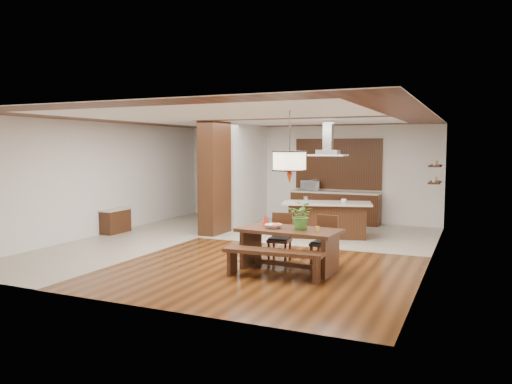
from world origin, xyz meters
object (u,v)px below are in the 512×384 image
at_px(dining_chair_left, 280,238).
at_px(range_hood, 328,138).
at_px(kitchen_island, 327,219).
at_px(microwave, 310,185).
at_px(hallway_console, 116,221).
at_px(dining_chair_right, 324,241).
at_px(dining_table, 289,240).
at_px(island_cup, 344,201).
at_px(pendant_lantern, 290,147).
at_px(dining_bench, 273,264).
at_px(foliage_plant, 302,215).
at_px(fruit_bowl, 273,226).

bearing_deg(dining_chair_left, range_hood, 82.35).
height_order(kitchen_island, microwave, microwave).
bearing_deg(hallway_console, dining_chair_right, -12.47).
distance_m(dining_table, island_cup, 3.45).
bearing_deg(pendant_lantern, island_cup, 87.37).
distance_m(dining_bench, foliage_plant, 1.08).
xyz_separation_m(foliage_plant, microwave, (-1.69, 5.76, 0.09)).
bearing_deg(pendant_lantern, hallway_console, 161.39).
xyz_separation_m(dining_table, dining_bench, (-0.05, -0.66, -0.32)).
bearing_deg(hallway_console, foliage_plant, -17.45).
relative_size(pendant_lantern, foliage_plant, 2.59).
bearing_deg(dining_table, dining_chair_left, 125.17).
distance_m(range_hood, island_cup, 1.58).
relative_size(hallway_console, pendant_lantern, 0.67).
distance_m(dining_chair_right, foliage_plant, 0.77).
bearing_deg(fruit_bowl, dining_chair_left, 101.23).
relative_size(dining_chair_left, fruit_bowl, 3.15).
relative_size(hallway_console, dining_chair_right, 0.92).
relative_size(range_hood, microwave, 1.62).
relative_size(dining_bench, pendant_lantern, 1.34).
bearing_deg(hallway_console, dining_bench, -24.73).
bearing_deg(dining_table, microwave, 104.19).
relative_size(dining_table, dining_chair_right, 1.98).
height_order(hallway_console, dining_chair_left, dining_chair_left).
height_order(hallway_console, range_hood, range_hood).
height_order(dining_chair_right, kitchen_island, dining_chair_right).
bearing_deg(dining_bench, fruit_bowl, 111.76).
xyz_separation_m(hallway_console, dining_bench, (5.46, -2.51, -0.07)).
xyz_separation_m(pendant_lantern, kitchen_island, (-0.27, 3.49, -1.79)).
xyz_separation_m(foliage_plant, range_hood, (-0.49, 3.44, 1.45)).
bearing_deg(pendant_lantern, fruit_bowl, -168.66).
bearing_deg(dining_chair_right, kitchen_island, 111.22).
distance_m(dining_table, dining_bench, 0.73).
relative_size(dining_chair_left, foliage_plant, 1.86).
relative_size(dining_chair_left, kitchen_island, 0.40).
height_order(pendant_lantern, microwave, pendant_lantern).
xyz_separation_m(dining_table, microwave, (-1.47, 5.81, 0.54)).
bearing_deg(dining_chair_left, foliage_plant, -44.99).
relative_size(kitchen_island, microwave, 4.20).
distance_m(hallway_console, fruit_bowl, 5.58).
distance_m(hallway_console, microwave, 5.71).
bearing_deg(hallway_console, dining_table, -18.61).
bearing_deg(island_cup, dining_chair_left, -101.47).
xyz_separation_m(kitchen_island, microwave, (-1.20, 2.33, 0.65)).
bearing_deg(dining_bench, hallway_console, 155.27).
relative_size(foliage_plant, microwave, 0.91).
bearing_deg(dining_bench, island_cup, 87.13).
relative_size(dining_table, range_hood, 2.11).
bearing_deg(range_hood, fruit_bowl, -90.25).
bearing_deg(microwave, dining_table, -91.76).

